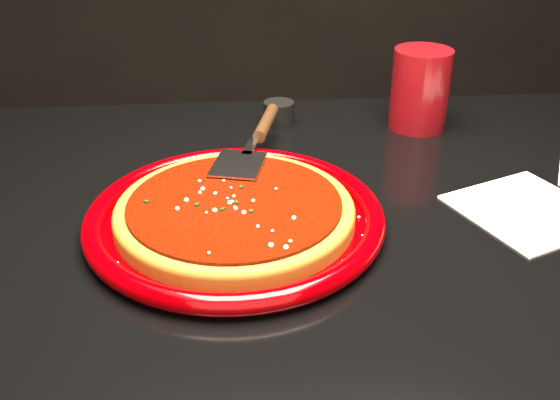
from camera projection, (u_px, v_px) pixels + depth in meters
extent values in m
cube|color=black|center=(308.00, 395.00, 1.05)|extent=(1.20, 0.80, 0.75)
cylinder|color=#6C0002|center=(235.00, 217.00, 0.80)|extent=(0.43, 0.43, 0.03)
cylinder|color=brown|center=(235.00, 214.00, 0.80)|extent=(0.34, 0.34, 0.02)
torus|color=brown|center=(235.00, 209.00, 0.79)|extent=(0.34, 0.34, 0.02)
cylinder|color=#5F0E01|center=(235.00, 205.00, 0.79)|extent=(0.31, 0.31, 0.01)
cylinder|color=maroon|center=(420.00, 89.00, 1.06)|extent=(0.13, 0.13, 0.14)
cube|color=white|center=(528.00, 210.00, 0.84)|extent=(0.22, 0.22, 0.00)
cylinder|color=black|center=(279.00, 113.00, 1.10)|extent=(0.07, 0.07, 0.04)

